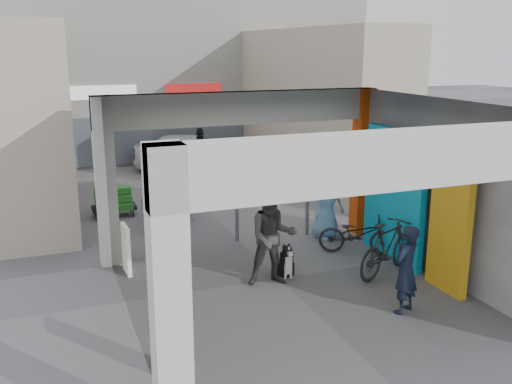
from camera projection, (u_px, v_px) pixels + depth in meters
name	position (u px, v px, depth m)	size (l,w,h in m)	color
ground	(279.00, 278.00, 11.23)	(90.00, 90.00, 0.00)	#5B5A60
arcade_canopy	(326.00, 171.00, 10.10)	(6.40, 6.45, 6.40)	beige
far_building	(144.00, 58.00, 22.91)	(18.00, 4.08, 8.00)	white
plaza_bldg_left	(26.00, 118.00, 15.85)	(2.00, 9.00, 5.00)	#A39887
plaza_bldg_right	(316.00, 106.00, 18.95)	(2.00, 9.00, 5.00)	#A39887
bollard_left	(164.00, 227.00, 12.84)	(0.09, 0.09, 0.98)	gray
bollard_center	(237.00, 221.00, 13.32)	(0.09, 0.09, 0.94)	gray
bollard_right	(307.00, 215.00, 13.76)	(0.09, 0.09, 0.96)	gray
advert_board_near	(168.00, 340.00, 7.87)	(0.13, 0.55, 1.00)	silver
advert_board_far	(126.00, 249.00, 11.40)	(0.12, 0.55, 1.00)	silver
cafe_set	(165.00, 212.00, 14.64)	(1.40, 1.13, 0.85)	#9C9CA1
produce_stand	(114.00, 205.00, 15.27)	(1.14, 0.62, 0.75)	black
crate_stack	(205.00, 184.00, 17.68)	(0.51, 0.43, 0.56)	#195919
border_collie	(286.00, 263.00, 11.28)	(0.26, 0.51, 0.71)	black
man_with_dog	(406.00, 269.00, 9.64)	(0.57, 0.37, 1.55)	black
man_back_turned	(272.00, 236.00, 10.76)	(0.93, 0.73, 1.92)	#39393B
man_elderly	(327.00, 201.00, 13.39)	(0.89, 0.58, 1.83)	#6295BF
man_crates	(201.00, 155.00, 19.15)	(1.06, 0.44, 1.80)	black
bicycle_front	(357.00, 234.00, 12.48)	(0.59, 1.68, 0.88)	black
bicycle_rear	(387.00, 248.00, 11.31)	(0.52, 1.85, 1.11)	black
white_van	(191.00, 152.00, 20.83)	(1.63, 4.06, 1.38)	silver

